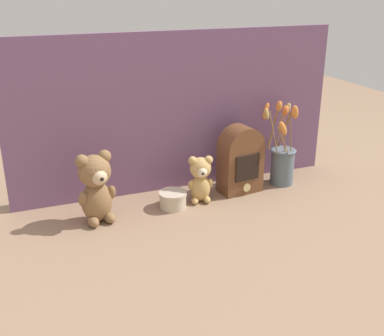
{
  "coord_description": "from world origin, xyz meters",
  "views": [
    {
      "loc": [
        -0.6,
        -1.52,
        0.79
      ],
      "look_at": [
        0.0,
        0.02,
        0.13
      ],
      "focal_mm": 45.0,
      "sensor_mm": 36.0,
      "label": 1
    }
  ],
  "objects_px": {
    "flower_vase": "(282,158)",
    "teddy_bear_large": "(96,186)",
    "teddy_bear_medium": "(201,178)",
    "decorative_tin_tall": "(173,200)",
    "vintage_radio": "(241,159)"
  },
  "relations": [
    {
      "from": "flower_vase",
      "to": "teddy_bear_large",
      "type": "bearing_deg",
      "value": -175.42
    },
    {
      "from": "teddy_bear_large",
      "to": "flower_vase",
      "type": "xyz_separation_m",
      "value": [
        0.76,
        0.06,
        -0.02
      ]
    },
    {
      "from": "teddy_bear_large",
      "to": "decorative_tin_tall",
      "type": "xyz_separation_m",
      "value": [
        0.28,
        0.01,
        -0.1
      ]
    },
    {
      "from": "teddy_bear_medium",
      "to": "flower_vase",
      "type": "bearing_deg",
      "value": 6.01
    },
    {
      "from": "teddy_bear_medium",
      "to": "teddy_bear_large",
      "type": "bearing_deg",
      "value": -176.78
    },
    {
      "from": "teddy_bear_medium",
      "to": "vintage_radio",
      "type": "relative_size",
      "value": 0.68
    },
    {
      "from": "teddy_bear_large",
      "to": "flower_vase",
      "type": "distance_m",
      "value": 0.76
    },
    {
      "from": "teddy_bear_large",
      "to": "teddy_bear_medium",
      "type": "xyz_separation_m",
      "value": [
        0.39,
        0.02,
        -0.04
      ]
    },
    {
      "from": "teddy_bear_large",
      "to": "flower_vase",
      "type": "height_order",
      "value": "flower_vase"
    },
    {
      "from": "teddy_bear_medium",
      "to": "vintage_radio",
      "type": "bearing_deg",
      "value": 9.54
    },
    {
      "from": "teddy_bear_medium",
      "to": "flower_vase",
      "type": "relative_size",
      "value": 0.53
    },
    {
      "from": "vintage_radio",
      "to": "flower_vase",
      "type": "bearing_deg",
      "value": 2.67
    },
    {
      "from": "teddy_bear_medium",
      "to": "decorative_tin_tall",
      "type": "relative_size",
      "value": 1.76
    },
    {
      "from": "flower_vase",
      "to": "decorative_tin_tall",
      "type": "height_order",
      "value": "flower_vase"
    },
    {
      "from": "flower_vase",
      "to": "decorative_tin_tall",
      "type": "relative_size",
      "value": 3.29
    }
  ]
}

